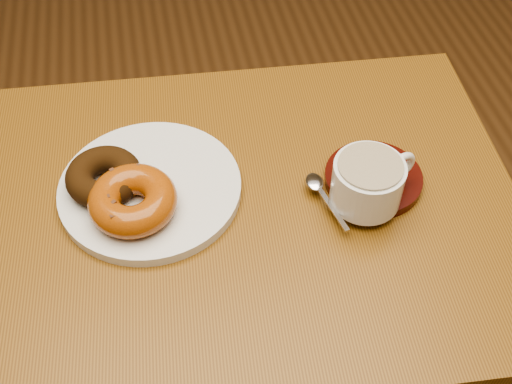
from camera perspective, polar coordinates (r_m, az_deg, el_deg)
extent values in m
plane|color=brown|center=(1.56, -6.52, -16.59)|extent=(6.00, 6.00, 0.00)
cube|color=brown|center=(0.90, -1.25, -1.62)|extent=(0.81, 0.63, 0.03)
cylinder|color=#482314|center=(1.37, -16.92, -4.45)|extent=(0.04, 0.04, 0.70)
cylinder|color=#482314|center=(1.40, 12.17, -1.61)|extent=(0.04, 0.04, 0.70)
cylinder|color=silver|center=(0.91, -9.38, 0.31)|extent=(0.27, 0.27, 0.02)
torus|color=black|center=(0.90, -13.37, 1.34)|extent=(0.14, 0.14, 0.04)
torus|color=#9C4B11|center=(0.86, -10.91, -0.74)|extent=(0.13, 0.13, 0.04)
cube|color=#472717|center=(0.84, -8.58, 0.45)|extent=(0.01, 0.01, 0.00)
cube|color=#472717|center=(0.85, -8.93, 1.21)|extent=(0.01, 0.01, 0.00)
cube|color=#472717|center=(0.86, -9.69, 1.74)|extent=(0.01, 0.01, 0.00)
cube|color=#472717|center=(0.87, -10.70, 1.94)|extent=(0.01, 0.01, 0.00)
cube|color=#472717|center=(0.87, -11.79, 1.78)|extent=(0.01, 0.01, 0.00)
cube|color=#472717|center=(0.87, -12.74, 1.29)|extent=(0.01, 0.01, 0.00)
cube|color=#472717|center=(0.86, -13.38, 0.56)|extent=(0.01, 0.01, 0.00)
cube|color=#472717|center=(0.85, -13.58, -0.29)|extent=(0.01, 0.01, 0.00)
cube|color=#472717|center=(0.84, -13.29, -1.08)|extent=(0.01, 0.01, 0.00)
cube|color=#472717|center=(0.83, -12.55, -1.66)|extent=(0.01, 0.01, 0.00)
cube|color=#472717|center=(0.82, -11.50, -1.89)|extent=(0.01, 0.01, 0.00)
cube|color=#472717|center=(0.82, -10.35, -1.73)|extent=(0.01, 0.01, 0.00)
cube|color=#472717|center=(0.82, -9.36, -1.20)|extent=(0.01, 0.01, 0.00)
cube|color=#472717|center=(0.83, -8.73, -0.41)|extent=(0.01, 0.01, 0.00)
cylinder|color=#340B07|center=(0.92, 10.38, 1.20)|extent=(0.18, 0.18, 0.01)
cylinder|color=silver|center=(0.86, 9.86, 0.79)|extent=(0.10, 0.10, 0.06)
cylinder|color=#523B1C|center=(0.84, 10.16, 2.31)|extent=(0.09, 0.09, 0.00)
torus|color=silver|center=(0.89, 12.78, 2.29)|extent=(0.05, 0.02, 0.04)
ellipsoid|color=silver|center=(0.89, 5.22, 0.92)|extent=(0.02, 0.03, 0.01)
cube|color=silver|center=(0.87, 6.71, -1.31)|extent=(0.03, 0.09, 0.00)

